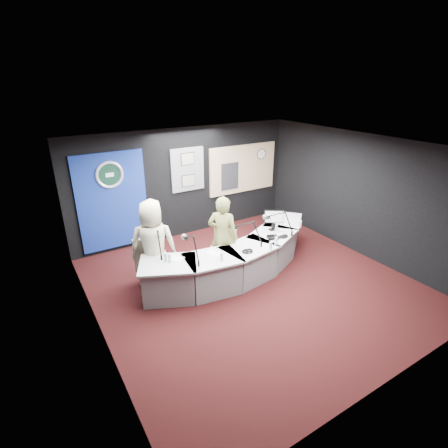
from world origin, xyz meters
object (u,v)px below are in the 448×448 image
armchair_left (155,265)px  armchair_right (223,252)px  person_man (153,245)px  broadcast_desk (236,258)px  person_woman (223,237)px

armchair_left → armchair_right: size_ratio=0.91×
armchair_right → person_man: (-1.39, 0.33, 0.41)m
broadcast_desk → armchair_left: (-1.64, 0.47, 0.09)m
person_man → broadcast_desk: bearing=-172.4°
armchair_left → broadcast_desk: bearing=-2.4°
broadcast_desk → person_woman: size_ratio=2.57×
armchair_left → person_man: person_man is taller
armchair_right → person_woman: person_woman is taller
person_woman → armchair_right: bearing=-0.0°
armchair_left → person_man: (0.00, 0.00, 0.45)m
armchair_right → person_woman: size_ratio=0.58×
person_woman → armchair_left: bearing=35.0°
armchair_left → person_woman: person_woman is taller
armchair_right → person_man: bearing=-148.3°
person_man → person_woman: (1.39, -0.33, -0.04)m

